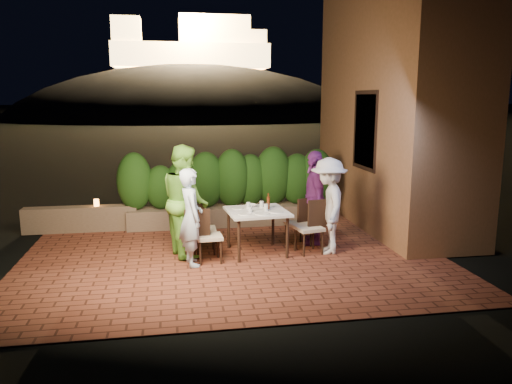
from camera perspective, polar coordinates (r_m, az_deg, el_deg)
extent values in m
plane|color=black|center=(8.33, -2.48, -7.84)|extent=(400.00, 400.00, 0.00)
cube|color=brown|center=(8.82, -2.89, -7.16)|extent=(7.00, 6.00, 0.15)
cube|color=#98633C|center=(10.85, 15.48, 9.64)|extent=(1.60, 5.00, 5.00)
cube|color=black|center=(10.10, 12.50, 6.88)|extent=(0.08, 1.00, 1.40)
cube|color=black|center=(10.10, 12.45, 6.89)|extent=(0.06, 1.15, 1.55)
cube|color=brown|center=(10.49, -2.99, -2.70)|extent=(4.20, 0.55, 0.40)
cube|color=brown|center=(10.57, -19.38, -2.92)|extent=(2.20, 0.30, 0.50)
ellipsoid|color=black|center=(68.23, -7.18, 5.04)|extent=(52.00, 40.00, 22.00)
cylinder|color=white|center=(8.19, -1.29, -2.52)|extent=(0.21, 0.21, 0.01)
cylinder|color=white|center=(8.62, -2.13, -1.85)|extent=(0.19, 0.19, 0.01)
cylinder|color=white|center=(8.34, 2.33, -2.27)|extent=(0.24, 0.24, 0.01)
cylinder|color=white|center=(8.73, 1.34, -1.67)|extent=(0.24, 0.24, 0.01)
cylinder|color=white|center=(8.49, -0.04, -2.05)|extent=(0.20, 0.20, 0.01)
cylinder|color=white|center=(8.20, 0.70, -2.50)|extent=(0.24, 0.24, 0.01)
cylinder|color=silver|center=(8.30, -0.69, -2.02)|extent=(0.06, 0.06, 0.10)
cylinder|color=silver|center=(8.57, -0.89, -1.56)|extent=(0.07, 0.07, 0.12)
cylinder|color=silver|center=(8.43, 1.15, -1.76)|extent=(0.07, 0.07, 0.12)
cylinder|color=silver|center=(8.66, 0.65, -1.42)|extent=(0.07, 0.07, 0.12)
imported|color=white|center=(8.74, -0.53, -1.55)|extent=(0.25, 0.25, 0.04)
imported|color=silver|center=(7.93, -7.44, -2.87)|extent=(0.48, 0.63, 1.56)
imported|color=#6AB639|center=(8.45, -8.10, -0.93)|extent=(0.93, 1.07, 1.88)
imported|color=silver|center=(8.58, 8.28, -1.57)|extent=(0.78, 1.15, 1.64)
imported|color=#71287A|center=(9.09, 6.69, -0.63)|extent=(0.54, 1.04, 1.71)
cylinder|color=orange|center=(10.45, -17.77, -1.17)|extent=(0.10, 0.10, 0.14)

